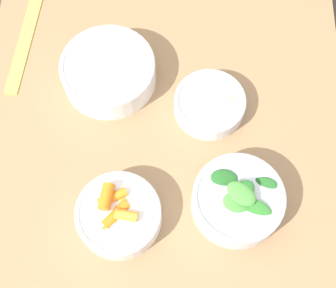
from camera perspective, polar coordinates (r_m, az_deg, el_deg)
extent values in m
plane|color=#4C4238|center=(1.66, -0.54, -8.20)|extent=(10.00, 10.00, 0.00)
cube|color=#99724C|center=(0.99, -0.89, 2.22)|extent=(1.36, 0.78, 0.03)
cube|color=olive|center=(1.66, 12.27, 15.94)|extent=(0.06, 0.06, 0.70)
cube|color=olive|center=(1.67, -11.52, 16.69)|extent=(0.06, 0.06, 0.70)
cylinder|color=white|center=(0.89, -5.98, -8.66)|extent=(0.16, 0.16, 0.05)
torus|color=white|center=(0.87, -6.13, -8.28)|extent=(0.16, 0.16, 0.01)
cylinder|color=orange|center=(0.87, -6.34, -8.59)|extent=(0.06, 0.05, 0.02)
cylinder|color=orange|center=(0.88, -6.97, -9.04)|extent=(0.05, 0.04, 0.02)
cylinder|color=orange|center=(0.88, -7.97, -10.01)|extent=(0.04, 0.06, 0.02)
cylinder|color=orange|center=(0.88, -5.94, -8.16)|extent=(0.05, 0.04, 0.02)
cylinder|color=orange|center=(0.89, -7.31, -5.94)|extent=(0.04, 0.05, 0.02)
cylinder|color=orange|center=(0.87, -7.54, -6.40)|extent=(0.05, 0.03, 0.02)
cylinder|color=orange|center=(0.86, -5.09, -8.66)|extent=(0.02, 0.04, 0.02)
cylinder|color=orange|center=(0.88, -6.79, -6.49)|extent=(0.04, 0.06, 0.02)
cylinder|color=silver|center=(0.90, 8.44, -6.88)|extent=(0.17, 0.17, 0.06)
torus|color=silver|center=(0.87, 8.70, -6.36)|extent=(0.17, 0.17, 0.01)
ellipsoid|color=#4C933D|center=(0.86, 8.30, -7.10)|extent=(0.04, 0.06, 0.04)
ellipsoid|color=#4C933D|center=(0.85, 8.95, -6.00)|extent=(0.06, 0.07, 0.03)
ellipsoid|color=#235B23|center=(0.86, 8.85, -5.88)|extent=(0.06, 0.07, 0.04)
ellipsoid|color=#235B23|center=(0.89, 11.36, -5.16)|extent=(0.04, 0.06, 0.04)
ellipsoid|color=#235B23|center=(0.88, 6.85, -4.15)|extent=(0.04, 0.05, 0.02)
ellipsoid|color=#2D7028|center=(0.87, 10.80, -7.97)|extent=(0.06, 0.07, 0.04)
ellipsoid|color=#4C933D|center=(0.89, 4.57, -5.80)|extent=(0.05, 0.04, 0.03)
cylinder|color=white|center=(1.01, -7.23, 8.67)|extent=(0.20, 0.20, 0.06)
torus|color=white|center=(0.99, -7.43, 9.55)|extent=(0.20, 0.20, 0.01)
cylinder|color=brown|center=(1.02, -7.17, 8.41)|extent=(0.18, 0.18, 0.03)
ellipsoid|color=#A36B4C|center=(1.01, -4.44, 10.46)|extent=(0.01, 0.01, 0.01)
ellipsoid|color=#AD7551|center=(0.97, -8.79, 5.92)|extent=(0.01, 0.01, 0.01)
ellipsoid|color=#8E5B3D|center=(0.96, -8.05, 4.76)|extent=(0.01, 0.01, 0.01)
ellipsoid|color=#AD7551|center=(0.98, -2.63, 7.41)|extent=(0.01, 0.01, 0.01)
ellipsoid|color=#AD7551|center=(1.00, -11.53, 7.77)|extent=(0.01, 0.01, 0.01)
ellipsoid|color=#A36B4C|center=(1.04, -9.43, 12.38)|extent=(0.01, 0.01, 0.01)
ellipsoid|color=#A36B4C|center=(1.01, -2.39, 10.25)|extent=(0.01, 0.01, 0.01)
ellipsoid|color=#A36B4C|center=(1.03, -8.96, 11.33)|extent=(0.01, 0.01, 0.01)
ellipsoid|color=#A36B4C|center=(0.96, -7.42, 5.29)|extent=(0.01, 0.01, 0.01)
ellipsoid|color=#AD7551|center=(0.98, -8.73, 6.80)|extent=(0.01, 0.01, 0.01)
ellipsoid|color=#AD7551|center=(0.97, -3.65, 6.29)|extent=(0.01, 0.01, 0.01)
ellipsoid|color=#8E5B3D|center=(1.00, -4.03, 9.92)|extent=(0.01, 0.01, 0.01)
cylinder|color=#E0A88E|center=(0.98, -8.31, 7.90)|extent=(0.03, 0.03, 0.01)
cylinder|color=beige|center=(1.03, -10.35, 11.32)|extent=(0.03, 0.03, 0.01)
cylinder|color=beige|center=(0.99, -8.35, 8.48)|extent=(0.03, 0.03, 0.01)
cylinder|color=beige|center=(0.99, -6.94, 8.32)|extent=(0.03, 0.03, 0.01)
cylinder|color=tan|center=(1.02, -9.14, 11.00)|extent=(0.02, 0.02, 0.01)
cylinder|color=silver|center=(0.98, 5.08, 4.80)|extent=(0.15, 0.15, 0.04)
torus|color=silver|center=(0.96, 5.18, 5.32)|extent=(0.15, 0.15, 0.01)
cube|color=tan|center=(0.97, 2.84, 4.96)|extent=(0.06, 0.05, 0.01)
cube|color=tan|center=(0.97, 7.20, 4.13)|extent=(0.07, 0.07, 0.03)
cube|color=tan|center=(0.96, 5.24, 4.59)|extent=(0.05, 0.05, 0.01)
cube|color=#EADB4C|center=(1.12, -17.11, 11.62)|extent=(0.26, 0.05, 0.00)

